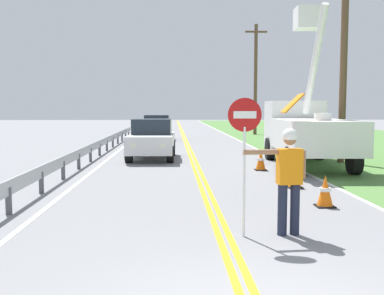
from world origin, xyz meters
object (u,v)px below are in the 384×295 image
Objects in this scene: flagger_worker at (289,174)px; traffic_cone_tail at (261,161)px; oncoming_sedan_nearest at (152,139)px; traffic_cone_lead at (325,192)px; utility_pole_mid at (256,78)px; utility_pole_near at (344,53)px; oncoming_sedan_second at (157,128)px; stop_sign_paddle at (245,135)px; traffic_cone_mid at (295,175)px; utility_bucket_truck at (305,128)px.

flagger_worker reaches higher than traffic_cone_tail.
traffic_cone_lead is at bearing -66.19° from oncoming_sedan_nearest.
traffic_cone_lead and traffic_cone_tail have the same top height.
utility_pole_near is at bearing -90.26° from utility_pole_mid.
oncoming_sedan_nearest is at bearing -113.47° from utility_pole_mid.
flagger_worker is 23.32m from oncoming_sedan_second.
traffic_cone_lead is (4.41, -20.98, -0.50)m from oncoming_sedan_second.
stop_sign_paddle is 0.56× the size of oncoming_sedan_nearest.
oncoming_sedan_second is 5.94× the size of traffic_cone_mid.
traffic_cone_lead is at bearing -103.04° from utility_bucket_truck.
traffic_cone_tail is at bearing 92.61° from traffic_cone_lead.
utility_pole_near is 11.76× the size of traffic_cone_lead.
utility_pole_near is 0.92× the size of utility_pole_mid.
utility_bucket_truck is 0.84× the size of utility_pole_near.
traffic_cone_lead is at bearing 45.76° from stop_sign_paddle.
utility_pole_mid reaches higher than traffic_cone_tail.
flagger_worker reaches higher than traffic_cone_lead.
traffic_cone_mid is (-3.40, -5.60, -3.96)m from utility_pole_near.
traffic_cone_lead is (4.22, -9.57, -0.50)m from oncoming_sedan_nearest.
oncoming_sedan_nearest and oncoming_sedan_second have the same top height.
oncoming_sedan_second is at bearing 95.57° from stop_sign_paddle.
utility_pole_mid is (5.62, 29.49, 2.96)m from stop_sign_paddle.
oncoming_sedan_second reaches higher than traffic_cone_tail.
flagger_worker is at bearing -99.36° from utility_pole_mid.
stop_sign_paddle is at bearing -134.24° from traffic_cone_lead.
utility_pole_mid reaches higher than traffic_cone_lead.
utility_pole_mid is 12.79× the size of traffic_cone_tail.
traffic_cone_lead is 5.87m from traffic_cone_tail.
stop_sign_paddle is 5.25m from traffic_cone_mid.
utility_pole_mid is at bearing 89.74° from utility_pole_near.
stop_sign_paddle is at bearing -175.48° from flagger_worker.
utility_bucket_truck is 9.88× the size of traffic_cone_tail.
utility_pole_mid is (4.85, 29.43, 3.62)m from flagger_worker.
traffic_cone_lead and traffic_cone_mid have the same top height.
utility_pole_near is (5.53, 10.20, 2.59)m from stop_sign_paddle.
traffic_cone_lead is 1.00× the size of traffic_cone_mid.
flagger_worker is 11.66m from utility_pole_near.
stop_sign_paddle is 3.33× the size of traffic_cone_mid.
traffic_cone_tail is (3.96, -3.71, -0.50)m from oncoming_sedan_nearest.
utility_pole_near is 11.76× the size of traffic_cone_mid.
utility_bucket_truck reaches higher than oncoming_sedan_nearest.
flagger_worker is 30.05m from utility_pole_mid.
oncoming_sedan_nearest is at bearing 158.96° from utility_bucket_truck.
utility_pole_mid is at bearing 79.22° from stop_sign_paddle.
utility_pole_mid is at bearing 82.75° from traffic_cone_lead.
stop_sign_paddle is 10.25m from utility_bucket_truck.
utility_pole_near is at bearing 61.53° from stop_sign_paddle.
utility_pole_mid reaches higher than oncoming_sedan_nearest.
traffic_cone_lead is (-1.69, -7.30, -1.09)m from utility_bucket_truck.
oncoming_sedan_nearest is 10.47m from traffic_cone_lead.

